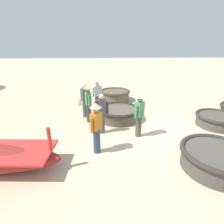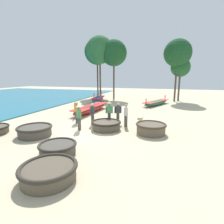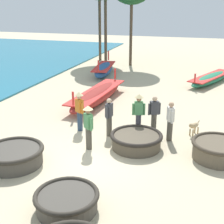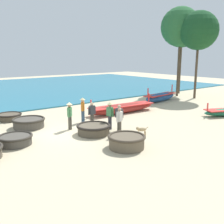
{
  "view_description": "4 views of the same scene",
  "coord_description": "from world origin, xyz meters",
  "px_view_note": "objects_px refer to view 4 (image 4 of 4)",
  "views": [
    {
      "loc": [
        -6.05,
        1.77,
        3.26
      ],
      "look_at": [
        0.19,
        1.44,
        0.83
      ],
      "focal_mm": 28.0,
      "sensor_mm": 36.0,
      "label": 1
    },
    {
      "loc": [
        4.99,
        -9.34,
        3.45
      ],
      "look_at": [
        1.47,
        2.15,
        0.96
      ],
      "focal_mm": 28.0,
      "sensor_mm": 36.0,
      "label": 2
    },
    {
      "loc": [
        3.61,
        -9.19,
        5.12
      ],
      "look_at": [
        0.03,
        2.49,
        0.78
      ],
      "focal_mm": 50.0,
      "sensor_mm": 36.0,
      "label": 3
    },
    {
      "loc": [
        13.31,
        -6.88,
        4.42
      ],
      "look_at": [
        0.82,
        2.86,
        0.94
      ],
      "focal_mm": 42.0,
      "sensor_mm": 36.0,
      "label": 4
    }
  ],
  "objects_px": {
    "fisherman_by_coracle": "(119,117)",
    "tree_right_mid": "(182,29)",
    "long_boat_ochre_hull": "(122,108)",
    "coracle_far_right": "(15,139)",
    "fisherman_crouching": "(83,108)",
    "fisherman_with_hat": "(119,121)",
    "coracle_center": "(29,122)",
    "fisherman_standing_left": "(110,114)",
    "tree_tall_back": "(199,31)",
    "coracle_upturned": "(94,129)",
    "fisherman_standing_right": "(70,114)",
    "dog": "(141,130)",
    "coracle_tilted": "(9,116)",
    "coracle_far_left": "(127,141)",
    "fisherman_hauling": "(92,114)",
    "tree_left_mid": "(180,27)",
    "long_boat_green_hull": "(160,97)"
  },
  "relations": [
    {
      "from": "coracle_far_left",
      "to": "fisherman_standing_right",
      "type": "distance_m",
      "value": 4.59
    },
    {
      "from": "fisherman_standing_left",
      "to": "tree_left_mid",
      "type": "xyz_separation_m",
      "value": [
        -5.92,
        13.81,
        6.27
      ]
    },
    {
      "from": "fisherman_standing_left",
      "to": "fisherman_by_coracle",
      "type": "bearing_deg",
      "value": 20.68
    },
    {
      "from": "long_boat_ochre_hull",
      "to": "fisherman_standing_left",
      "type": "height_order",
      "value": "fisherman_standing_left"
    },
    {
      "from": "fisherman_with_hat",
      "to": "fisherman_standing_left",
      "type": "distance_m",
      "value": 1.36
    },
    {
      "from": "long_boat_green_hull",
      "to": "fisherman_hauling",
      "type": "xyz_separation_m",
      "value": [
        3.7,
        -10.41,
        0.42
      ]
    },
    {
      "from": "fisherman_standing_right",
      "to": "dog",
      "type": "distance_m",
      "value": 4.39
    },
    {
      "from": "long_boat_green_hull",
      "to": "fisherman_hauling",
      "type": "distance_m",
      "value": 11.06
    },
    {
      "from": "dog",
      "to": "coracle_tilted",
      "type": "bearing_deg",
      "value": -150.8
    },
    {
      "from": "coracle_far_right",
      "to": "fisherman_standing_right",
      "type": "xyz_separation_m",
      "value": [
        -0.74,
        3.5,
        0.68
      ]
    },
    {
      "from": "coracle_upturned",
      "to": "fisherman_crouching",
      "type": "distance_m",
      "value": 2.85
    },
    {
      "from": "fisherman_crouching",
      "to": "tree_tall_back",
      "type": "bearing_deg",
      "value": 95.48
    },
    {
      "from": "coracle_center",
      "to": "coracle_far_left",
      "type": "height_order",
      "value": "coracle_far_left"
    },
    {
      "from": "fisherman_crouching",
      "to": "fisherman_with_hat",
      "type": "relative_size",
      "value": 1.06
    },
    {
      "from": "fisherman_with_hat",
      "to": "fisherman_standing_left",
      "type": "xyz_separation_m",
      "value": [
        -1.31,
        0.34,
        0.12
      ]
    },
    {
      "from": "fisherman_by_coracle",
      "to": "fisherman_standing_right",
      "type": "distance_m",
      "value": 2.96
    },
    {
      "from": "coracle_tilted",
      "to": "tree_right_mid",
      "type": "relative_size",
      "value": 0.18
    },
    {
      "from": "long_boat_ochre_hull",
      "to": "coracle_far_right",
      "type": "bearing_deg",
      "value": -75.31
    },
    {
      "from": "coracle_center",
      "to": "coracle_upturned",
      "type": "xyz_separation_m",
      "value": [
        3.59,
        2.41,
        -0.02
      ]
    },
    {
      "from": "coracle_center",
      "to": "tree_right_mid",
      "type": "relative_size",
      "value": 0.21
    },
    {
      "from": "fisherman_by_coracle",
      "to": "tree_right_mid",
      "type": "xyz_separation_m",
      "value": [
        -7.62,
        15.3,
        6.37
      ]
    },
    {
      "from": "fisherman_standing_left",
      "to": "tree_right_mid",
      "type": "xyz_separation_m",
      "value": [
        -7.03,
        15.53,
        6.25
      ]
    },
    {
      "from": "coracle_tilted",
      "to": "tree_right_mid",
      "type": "distance_m",
      "value": 20.85
    },
    {
      "from": "long_boat_ochre_hull",
      "to": "fisherman_by_coracle",
      "type": "relative_size",
      "value": 3.85
    },
    {
      "from": "coracle_far_left",
      "to": "dog",
      "type": "height_order",
      "value": "coracle_far_left"
    },
    {
      "from": "tree_tall_back",
      "to": "fisherman_with_hat",
      "type": "bearing_deg",
      "value": -70.4
    },
    {
      "from": "coracle_tilted",
      "to": "tree_left_mid",
      "type": "relative_size",
      "value": 0.18
    },
    {
      "from": "tree_right_mid",
      "to": "fisherman_standing_left",
      "type": "bearing_deg",
      "value": -65.66
    },
    {
      "from": "coracle_tilted",
      "to": "fisherman_hauling",
      "type": "xyz_separation_m",
      "value": [
        4.99,
        3.52,
        0.58
      ]
    },
    {
      "from": "fisherman_standing_right",
      "to": "coracle_tilted",
      "type": "bearing_deg",
      "value": -155.06
    },
    {
      "from": "coracle_center",
      "to": "fisherman_hauling",
      "type": "height_order",
      "value": "fisherman_hauling"
    },
    {
      "from": "coracle_far_right",
      "to": "long_boat_ochre_hull",
      "type": "relative_size",
      "value": 0.28
    },
    {
      "from": "coracle_far_left",
      "to": "fisherman_standing_right",
      "type": "relative_size",
      "value": 1.1
    },
    {
      "from": "fisherman_crouching",
      "to": "coracle_tilted",
      "type": "bearing_deg",
      "value": -134.86
    },
    {
      "from": "fisherman_standing_left",
      "to": "tree_tall_back",
      "type": "xyz_separation_m",
      "value": [
        -3.77,
        13.95,
        5.77
      ]
    },
    {
      "from": "coracle_upturned",
      "to": "fisherman_crouching",
      "type": "height_order",
      "value": "fisherman_crouching"
    },
    {
      "from": "coracle_center",
      "to": "fisherman_standing_left",
      "type": "distance_m",
      "value": 5.07
    },
    {
      "from": "tree_tall_back",
      "to": "fisherman_hauling",
      "type": "bearing_deg",
      "value": -79.44
    },
    {
      "from": "coracle_far_left",
      "to": "fisherman_with_hat",
      "type": "relative_size",
      "value": 1.17
    },
    {
      "from": "coracle_far_left",
      "to": "tree_tall_back",
      "type": "xyz_separation_m",
      "value": [
        -6.87,
        15.31,
        6.37
      ]
    },
    {
      "from": "coracle_center",
      "to": "fisherman_hauling",
      "type": "xyz_separation_m",
      "value": [
        2.3,
        3.17,
        0.51
      ]
    },
    {
      "from": "long_boat_ochre_hull",
      "to": "fisherman_hauling",
      "type": "bearing_deg",
      "value": -64.39
    },
    {
      "from": "tree_right_mid",
      "to": "coracle_far_right",
      "type": "bearing_deg",
      "value": -73.15
    },
    {
      "from": "coracle_far_right",
      "to": "fisherman_with_hat",
      "type": "relative_size",
      "value": 1.09
    },
    {
      "from": "fisherman_with_hat",
      "to": "coracle_far_right",
      "type": "bearing_deg",
      "value": -111.29
    },
    {
      "from": "coracle_tilted",
      "to": "fisherman_by_coracle",
      "type": "distance_m",
      "value": 7.96
    },
    {
      "from": "coracle_tilted",
      "to": "coracle_far_right",
      "type": "distance_m",
      "value": 5.55
    },
    {
      "from": "tree_right_mid",
      "to": "fisherman_standing_right",
      "type": "bearing_deg",
      "value": -72.19
    },
    {
      "from": "fisherman_crouching",
      "to": "long_boat_green_hull",
      "type": "bearing_deg",
      "value": 102.99
    },
    {
      "from": "fisherman_with_hat",
      "to": "fisherman_crouching",
      "type": "bearing_deg",
      "value": -178.71
    }
  ]
}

